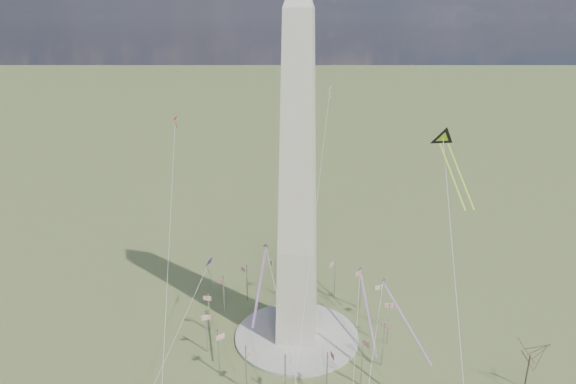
# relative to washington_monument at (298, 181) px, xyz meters

# --- Properties ---
(ground) EXTENTS (2000.00, 2000.00, 0.00)m
(ground) POSITION_rel_washington_monument_xyz_m (0.00, 0.00, -47.95)
(ground) COLOR #46592C
(ground) RESTS_ON ground
(plaza) EXTENTS (36.00, 36.00, 0.80)m
(plaza) POSITION_rel_washington_monument_xyz_m (0.00, 0.00, -47.55)
(plaza) COLOR #ADAB9E
(plaza) RESTS_ON ground
(washington_monument) EXTENTS (15.56, 15.56, 100.00)m
(washington_monument) POSITION_rel_washington_monument_xyz_m (0.00, 0.00, 0.00)
(washington_monument) COLOR beige
(washington_monument) RESTS_ON plaza
(flagpole_ring) EXTENTS (54.40, 54.40, 13.00)m
(flagpole_ring) POSITION_rel_washington_monument_xyz_m (-0.00, -0.00, -40.68)
(flagpole_ring) COLOR #B9BBC0
(flagpole_ring) RESTS_ON ground
(tree_near) EXTENTS (8.23, 8.23, 14.40)m
(tree_near) POSITION_rel_washington_monument_xyz_m (59.53, -14.17, -37.68)
(tree_near) COLOR #48332B
(tree_near) RESTS_ON ground
(kite_delta_black) EXTENTS (10.56, 21.66, 17.64)m
(kite_delta_black) POSITION_rel_washington_monument_xyz_m (38.95, 14.35, 8.31)
(kite_delta_black) COLOR black
(kite_delta_black) RESTS_ON ground
(kite_diamond_purple) EXTENTS (1.93, 3.24, 10.34)m
(kite_diamond_purple) POSITION_rel_washington_monument_xyz_m (-26.92, 6.06, -29.25)
(kite_diamond_purple) COLOR #4B1B7D
(kite_diamond_purple) RESTS_ON ground
(kite_streamer_left) EXTENTS (12.22, 17.02, 13.61)m
(kite_streamer_left) POSITION_rel_washington_monument_xyz_m (27.00, -15.21, -27.34)
(kite_streamer_left) COLOR red
(kite_streamer_left) RESTS_ON ground
(kite_streamer_mid) EXTENTS (1.86, 19.93, 13.70)m
(kite_streamer_mid) POSITION_rel_washington_monument_xyz_m (-8.28, -10.39, -22.44)
(kite_streamer_mid) COLOR red
(kite_streamer_mid) RESTS_ON ground
(kite_streamer_right) EXTENTS (6.34, 22.79, 15.84)m
(kite_streamer_right) POSITION_rel_washington_monument_xyz_m (19.43, 4.35, -36.00)
(kite_streamer_right) COLOR red
(kite_streamer_right) RESTS_ON ground
(kite_small_red) EXTENTS (1.60, 1.49, 4.46)m
(kite_small_red) POSITION_rel_washington_monument_xyz_m (-46.67, 40.79, 7.45)
(kite_small_red) COLOR red
(kite_small_red) RESTS_ON ground
(kite_small_white) EXTENTS (1.37, 2.00, 4.20)m
(kite_small_white) POSITION_rel_washington_monument_xyz_m (5.63, 50.77, 17.30)
(kite_small_white) COLOR white
(kite_small_white) RESTS_ON ground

